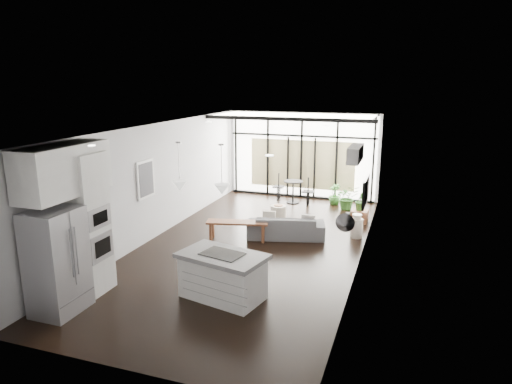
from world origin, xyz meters
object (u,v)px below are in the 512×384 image
Objects in this scene: island at (223,276)px; pouf at (278,212)px; tv at (366,191)px; fridge at (57,262)px; console_bench at (237,231)px; sofa at (286,223)px; milk_can at (357,226)px.

pouf is at bearing 107.53° from island.
fridge is at bearing -132.25° from tv.
sofa is at bearing 15.64° from console_bench.
milk_can is (1.66, 0.56, -0.07)m from sofa.
pouf is (2.00, 6.33, -0.71)m from fridge.
milk_can is 0.55× the size of tv.
console_bench is at bearing -157.19° from milk_can.
milk_can is at bearing -22.47° from pouf.
pouf is at bearing -82.13° from sofa.
fridge is 0.94× the size of sofa.
island is at bearing -120.10° from tv.
island is at bearing 29.13° from fridge.
pouf is 2.48m from milk_can.
sofa is 4.22× the size of pouf.
sofa is 1.64m from pouf.
fridge is 6.70m from tv.
sofa is 1.76m from milk_can.
island is 3.38× the size of pouf.
fridge is at bearing -138.01° from island.
fridge is 2.96× the size of milk_can.
pouf is 0.75× the size of milk_can.
fridge is 6.91m from milk_can.
console_bench is 3.20m from tv.
fridge reaches higher than tv.
fridge reaches higher than milk_can.
fridge is 3.96× the size of pouf.
console_bench is (-0.84, 2.90, -0.18)m from island.
island is at bearing -85.33° from pouf.
fridge is at bearing 46.75° from sofa.
console_bench is 2.96m from milk_can.
tv reaches higher than console_bench.
sofa is 1.27× the size of console_bench.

